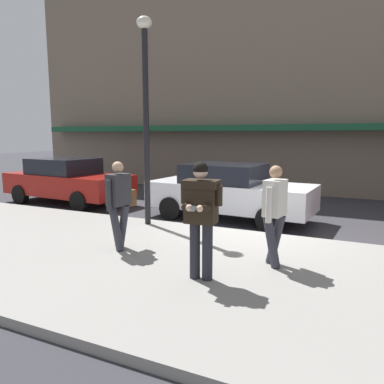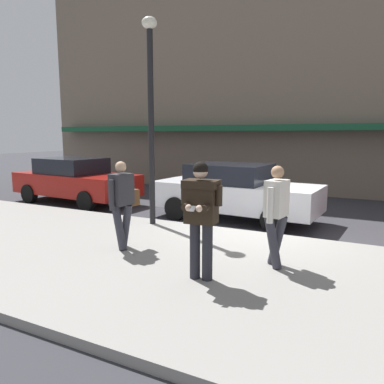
{
  "view_description": "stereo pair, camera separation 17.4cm",
  "coord_description": "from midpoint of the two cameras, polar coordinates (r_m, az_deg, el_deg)",
  "views": [
    {
      "loc": [
        2.22,
        -8.37,
        2.33
      ],
      "look_at": [
        -0.12,
        -3.42,
        1.49
      ],
      "focal_mm": 35.0,
      "sensor_mm": 36.0,
      "label": 1
    },
    {
      "loc": [
        2.38,
        -8.3,
        2.33
      ],
      "look_at": [
        -0.12,
        -3.42,
        1.49
      ],
      "focal_mm": 35.0,
      "sensor_mm": 36.0,
      "label": 2
    }
  ],
  "objects": [
    {
      "name": "storefront_facade",
      "position": [
        17.34,
        23.8,
        21.28
      ],
      "size": [
        28.0,
        4.7,
        12.64
      ],
      "color": "#756656",
      "rests_on": "ground"
    },
    {
      "name": "parked_sedan_near",
      "position": [
        13.44,
        -17.02,
        1.76
      ],
      "size": [
        4.63,
        2.19,
        1.54
      ],
      "color": "maroon",
      "rests_on": "ground"
    },
    {
      "name": "street_lamp_post",
      "position": [
        9.17,
        -5.75,
        13.74
      ],
      "size": [
        0.36,
        0.36,
        4.88
      ],
      "color": "black",
      "rests_on": "sidewalk"
    },
    {
      "name": "parked_sedan_mid",
      "position": [
        10.37,
        6.93,
        0.12
      ],
      "size": [
        4.61,
        2.15,
        1.54
      ],
      "color": "silver",
      "rests_on": "ground"
    },
    {
      "name": "man_texting_on_phone",
      "position": [
        5.58,
        2.27,
        -2.45
      ],
      "size": [
        0.65,
        0.61,
        1.81
      ],
      "color": "#23232B",
      "rests_on": "sidewalk"
    },
    {
      "name": "pedestrian_in_light_coat",
      "position": [
        6.33,
        13.49,
        -2.67
      ],
      "size": [
        0.37,
        0.59,
        1.7
      ],
      "color": "#33333D",
      "rests_on": "sidewalk"
    },
    {
      "name": "curb_paint_line",
      "position": [
        8.8,
        17.81,
        -7.05
      ],
      "size": [
        28.0,
        0.12,
        0.01
      ],
      "primitive_type": "cube",
      "color": "silver",
      "rests_on": "ground"
    },
    {
      "name": "sidewalk",
      "position": [
        6.07,
        13.19,
        -13.37
      ],
      "size": [
        32.0,
        5.3,
        0.14
      ],
      "primitive_type": "cube",
      "color": "gray",
      "rests_on": "ground"
    },
    {
      "name": "ground_plane",
      "position": [
        8.95,
        11.4,
        -6.54
      ],
      "size": [
        80.0,
        80.0,
        0.0
      ],
      "primitive_type": "plane",
      "color": "#333338"
    },
    {
      "name": "pedestrian_with_bag",
      "position": [
        7.28,
        -9.87,
        -1.1
      ],
      "size": [
        0.37,
        0.72,
        1.7
      ],
      "color": "#33333D",
      "rests_on": "sidewalk"
    }
  ]
}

